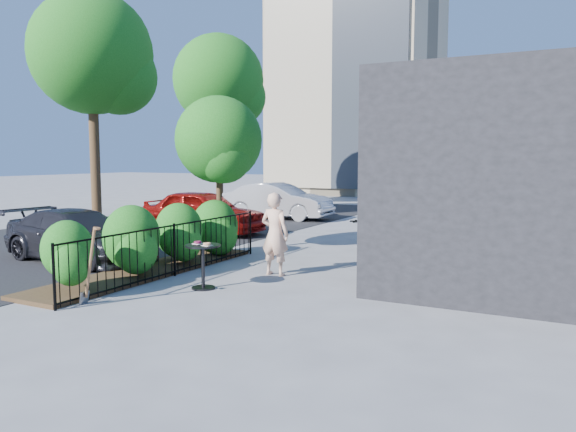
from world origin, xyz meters
The scene contains 15 objects.
ground centered at (0.00, 0.00, 0.00)m, with size 120.00×120.00×0.00m, color gray.
shop_building centered at (5.50, 4.50, 2.00)m, with size 6.22×9.00×4.00m.
fence centered at (-1.50, 0.00, 0.56)m, with size 0.05×6.05×1.10m.
planting_bed centered at (-2.20, 0.00, 0.04)m, with size 1.30×6.00×0.08m, color #382616.
shrubs centered at (-2.10, 0.10, 0.70)m, with size 1.10×5.60×1.24m.
patio_tree centered at (-2.24, 2.76, 2.76)m, with size 2.20×2.20×3.94m.
street centered at (-7.00, 3.00, 0.00)m, with size 9.00×30.00×0.01m, color black.
street_tree_near centered at (-9.94, 5.96, 5.92)m, with size 4.40×4.40×8.28m.
street_tree_far centered at (-9.94, 13.96, 5.92)m, with size 4.40×4.40×8.28m.
cafe_table centered at (-0.30, -0.66, 0.58)m, with size 0.66×0.66×0.89m.
woman centered at (0.30, 1.03, 0.87)m, with size 0.63×0.41×1.73m, color beige.
shovel centered at (-1.25, -2.50, 0.60)m, with size 0.45×0.18×1.36m.
car_red centered at (-4.86, 5.62, 0.71)m, with size 1.68×4.16×1.42m, color maroon.
car_silver centered at (-4.82, 10.55, 0.72)m, with size 1.52×4.35×1.43m, color #A7A7AC.
car_darkgrey centered at (-4.60, 0.28, 0.61)m, with size 1.70×4.19×1.22m, color black.
Camera 1 is at (5.89, -9.06, 2.46)m, focal length 35.00 mm.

